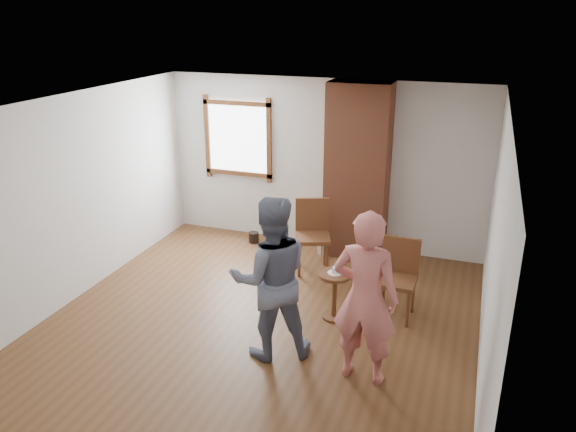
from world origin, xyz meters
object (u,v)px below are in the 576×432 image
object	(u,v)px
dining_chair_right	(398,274)
man	(271,278)
dining_chair_left	(312,231)
person_pink	(365,298)
stoneware_crock	(328,240)
side_table	(335,288)

from	to	relation	value
dining_chair_right	man	bearing A→B (deg)	-129.84
dining_chair_left	person_pink	distance (m)	2.61
man	person_pink	distance (m)	1.03
dining_chair_right	person_pink	distance (m)	1.44
stoneware_crock	man	world-z (taller)	man
stoneware_crock	dining_chair_left	world-z (taller)	dining_chair_left
dining_chair_right	man	xyz separation A→B (m)	(-1.15, -1.28, 0.36)
side_table	person_pink	world-z (taller)	person_pink
man	person_pink	world-z (taller)	person_pink
dining_chair_right	man	size ratio (longest dim) A/B	0.54
dining_chair_right	side_table	distance (m)	0.79
side_table	man	xyz separation A→B (m)	(-0.45, -0.94, 0.50)
side_table	man	distance (m)	1.15
man	dining_chair_right	bearing A→B (deg)	-160.68
stoneware_crock	man	bearing A→B (deg)	-86.99
stoneware_crock	dining_chair_right	size ratio (longest dim) A/B	0.41
dining_chair_left	man	xyz separation A→B (m)	(0.21, -2.18, 0.33)
dining_chair_left	stoneware_crock	bearing A→B (deg)	64.74
dining_chair_right	person_pink	xyz separation A→B (m)	(-0.13, -1.39, 0.36)
side_table	dining_chair_right	bearing A→B (deg)	26.55
stoneware_crock	person_pink	world-z (taller)	person_pink
dining_chair_right	dining_chair_left	bearing A→B (deg)	148.60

